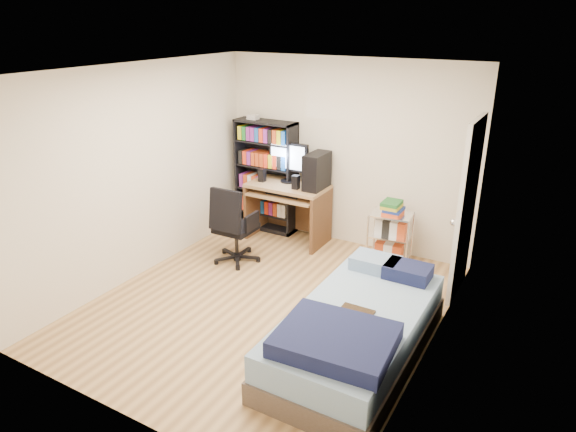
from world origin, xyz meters
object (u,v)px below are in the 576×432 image
Objects in this scene: office_chair at (234,238)px; bed at (356,331)px; computer_desk at (297,190)px; media_shelf at (266,175)px.

office_chair reaches higher than bed.
computer_desk reaches higher than bed.
media_shelf is 1.28m from office_chair.
computer_desk is at bearing 70.27° from office_chair.
computer_desk is 2.77m from bed.
media_shelf is 0.78× the size of bed.
media_shelf is 1.65× the size of office_chair.
computer_desk is 1.34× the size of office_chair.
office_chair is at bearing 153.26° from bed.
media_shelf reaches higher than computer_desk.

